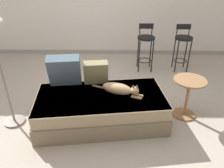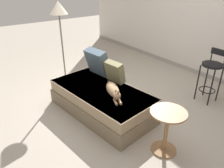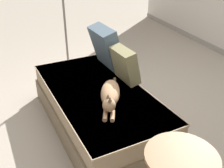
# 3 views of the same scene
# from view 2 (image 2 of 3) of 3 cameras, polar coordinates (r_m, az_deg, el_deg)

# --- Properties ---
(ground_plane) EXTENTS (16.00, 16.00, 0.00)m
(ground_plane) POSITION_cam_2_polar(r_m,az_deg,el_deg) (3.83, 2.30, -5.18)
(ground_plane) COLOR #A89E8E
(ground_plane) RESTS_ON ground
(wall_back_panel) EXTENTS (8.00, 0.10, 2.60)m
(wall_back_panel) POSITION_cam_2_polar(r_m,az_deg,el_deg) (5.04, 23.98, 16.29)
(wall_back_panel) COLOR silver
(wall_back_panel) RESTS_ON ground
(wall_baseboard_trim) EXTENTS (8.00, 0.02, 0.09)m
(wall_baseboard_trim) POSITION_cam_2_polar(r_m,az_deg,el_deg) (5.32, 21.20, 3.00)
(wall_baseboard_trim) COLOR gray
(wall_baseboard_trim) RESTS_ON ground
(couch) EXTENTS (1.82, 1.07, 0.42)m
(couch) POSITION_cam_2_polar(r_m,az_deg,el_deg) (3.52, -2.76, -4.28)
(couch) COLOR #766750
(couch) RESTS_ON ground
(throw_pillow_corner) EXTENTS (0.47, 0.33, 0.47)m
(throw_pillow_corner) POSITION_cam_2_polar(r_m,az_deg,el_deg) (3.85, -3.79, 5.79)
(throw_pillow_corner) COLOR #4C6070
(throw_pillow_corner) RESTS_ON couch
(throw_pillow_middle) EXTENTS (0.36, 0.24, 0.36)m
(throw_pillow_middle) POSITION_cam_2_polar(r_m,az_deg,el_deg) (3.57, 0.69, 3.19)
(throw_pillow_middle) COLOR #847F56
(throw_pillow_middle) RESTS_ON couch
(cat) EXTENTS (0.70, 0.36, 0.19)m
(cat) POSITION_cam_2_polar(r_m,az_deg,el_deg) (3.23, 0.29, -1.60)
(cat) COLOR tan
(cat) RESTS_ON couch
(bar_stool_near_window) EXTENTS (0.34, 0.34, 0.92)m
(bar_stool_near_window) POSITION_cam_2_polar(r_m,az_deg,el_deg) (4.07, 24.58, 3.08)
(bar_stool_near_window) COLOR black
(bar_stool_near_window) RESTS_ON ground
(side_table) EXTENTS (0.44, 0.44, 0.59)m
(side_table) POSITION_cam_2_polar(r_m,az_deg,el_deg) (2.77, 14.11, -10.57)
(side_table) COLOR olive
(side_table) RESTS_ON ground
(floor_lamp) EXTENTS (0.32, 0.32, 1.62)m
(floor_lamp) POSITION_cam_2_polar(r_m,az_deg,el_deg) (4.13, -13.63, 16.83)
(floor_lamp) COLOR slate
(floor_lamp) RESTS_ON ground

